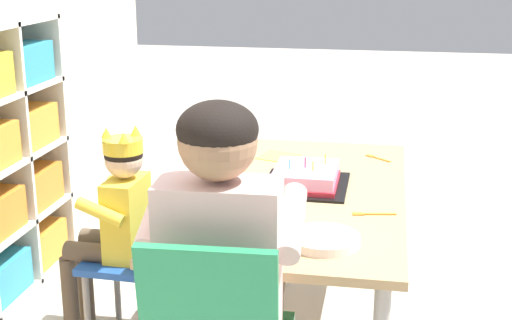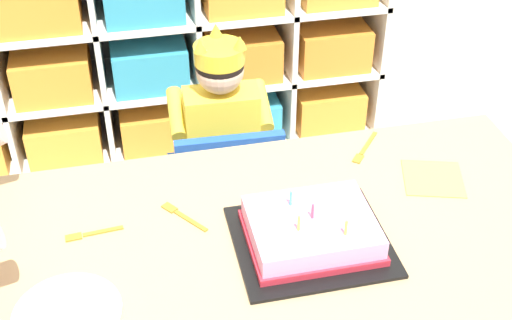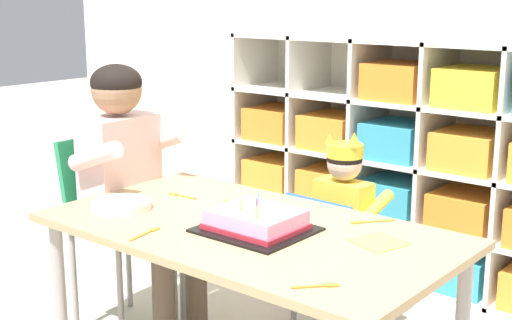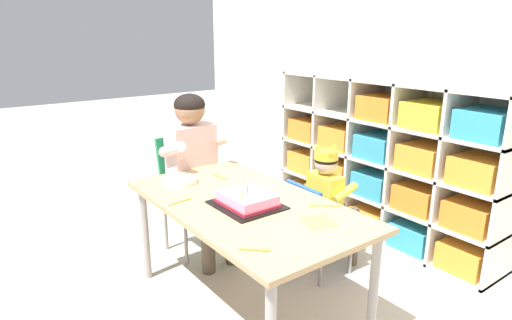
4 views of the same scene
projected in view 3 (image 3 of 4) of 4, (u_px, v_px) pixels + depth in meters
The scene contains 14 objects.
storage_cubby_shelf at pixel (407, 172), 3.38m from camera, with size 1.78×0.38×1.12m.
activity_table at pixel (248, 244), 2.27m from camera, with size 1.31×0.72×0.61m.
classroom_chair_blue at pixel (333, 254), 2.74m from camera, with size 0.33×0.34×0.59m.
child_with_crown at pixel (349, 211), 2.79m from camera, with size 0.30×0.31×0.80m.
classroom_chair_adult_side at pixel (112, 213), 2.85m from camera, with size 0.36×0.37×0.77m.
adult_helper_seated at pixel (131, 171), 2.73m from camera, with size 0.44×0.42×1.06m.
birthday_cake_on_tray at pixel (256, 222), 2.20m from camera, with size 0.32×0.29×0.10m.
paper_plate_stack at pixel (121, 205), 2.43m from camera, with size 0.20×0.20×0.03m, color white.
paper_napkin_square at pixel (379, 242), 2.11m from camera, with size 0.14×0.14×0.00m, color #F4DB4C.
fork_near_child_seat at pixel (319, 286), 1.79m from camera, with size 0.09×0.10×0.00m.
fork_beside_plate_stack at pixel (181, 196), 2.59m from camera, with size 0.12×0.03×0.00m.
fork_by_napkin at pixel (225, 205), 2.48m from camera, with size 0.09×0.12×0.00m.
fork_scattered_mid_table at pixel (146, 233), 2.18m from camera, with size 0.04×0.14×0.00m.
fork_near_cake_tray at pixel (370, 222), 2.29m from camera, with size 0.10×0.12×0.00m.
Camera 3 is at (1.39, -1.65, 1.32)m, focal length 50.55 mm.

